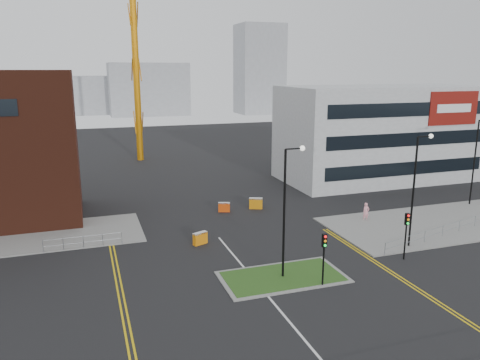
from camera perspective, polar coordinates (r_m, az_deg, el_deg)
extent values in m
plane|color=black|center=(26.11, 8.46, -19.36)|extent=(200.00, 200.00, 0.00)
cube|color=slate|center=(48.58, 24.38, -4.62)|extent=(24.00, 10.00, 0.12)
cube|color=slate|center=(33.18, 5.23, -11.69)|extent=(8.60, 4.60, 0.08)
cube|color=#224C19|center=(33.17, 5.23, -11.66)|extent=(8.00, 4.00, 0.12)
cube|color=black|center=(42.87, -26.40, 7.90)|extent=(1.40, 0.10, 1.40)
cube|color=#A8ABAD|center=(63.49, 16.57, 5.51)|extent=(25.00, 12.00, 12.00)
cube|color=black|center=(59.31, 19.66, 1.32)|extent=(22.00, 0.10, 1.60)
cube|color=black|center=(58.72, 19.93, 4.67)|extent=(22.00, 0.10, 1.60)
cube|color=black|center=(58.35, 20.20, 8.07)|extent=(22.00, 0.10, 1.60)
cube|color=maroon|center=(62.22, 24.60, 7.96)|extent=(7.00, 0.15, 4.00)
cube|color=white|center=(62.15, 24.67, 7.95)|extent=(5.00, 0.05, 1.00)
cylinder|color=orange|center=(74.91, -12.64, 14.64)|extent=(1.00, 1.00, 32.29)
cylinder|color=black|center=(31.56, 5.40, -4.33)|extent=(0.16, 0.16, 9.00)
cylinder|color=black|center=(30.75, 6.61, 3.81)|extent=(1.20, 0.10, 0.10)
sphere|color=silver|center=(31.00, 7.61, 3.86)|extent=(0.36, 0.36, 0.36)
cylinder|color=black|center=(39.38, 20.35, -1.54)|extent=(0.16, 0.16, 9.00)
cylinder|color=black|center=(38.92, 21.58, 4.96)|extent=(1.20, 0.10, 0.10)
sphere|color=silver|center=(39.30, 22.25, 4.98)|extent=(0.36, 0.36, 0.36)
cylinder|color=black|center=(54.44, 26.64, 1.81)|extent=(0.16, 0.16, 9.00)
cylinder|color=black|center=(31.78, 10.12, -10.13)|extent=(0.12, 0.12, 3.00)
cube|color=black|center=(31.15, 10.24, -7.26)|extent=(0.28, 0.22, 0.90)
sphere|color=red|center=(30.94, 10.38, -6.82)|extent=(0.18, 0.18, 0.18)
sphere|color=orange|center=(31.04, 10.36, -7.34)|extent=(0.18, 0.18, 0.18)
sphere|color=#0CCC33|center=(31.15, 10.34, -7.85)|extent=(0.18, 0.18, 0.18)
cylinder|color=black|center=(37.54, 19.49, -6.98)|extent=(0.12, 0.12, 3.00)
cube|color=black|center=(37.01, 19.70, -4.51)|extent=(0.28, 0.22, 0.90)
sphere|color=red|center=(36.83, 19.86, -4.12)|extent=(0.18, 0.18, 0.18)
sphere|color=orange|center=(36.91, 19.82, -4.56)|extent=(0.18, 0.18, 0.18)
sphere|color=#0CCC33|center=(37.00, 19.78, -5.00)|extent=(0.18, 0.18, 0.18)
cylinder|color=gray|center=(39.61, -18.60, -6.54)|extent=(6.00, 0.04, 0.04)
cylinder|color=gray|center=(39.78, -18.55, -7.22)|extent=(6.00, 0.04, 0.04)
cylinder|color=gray|center=(39.94, -22.88, -7.51)|extent=(0.05, 0.05, 1.10)
cylinder|color=gray|center=(39.84, -14.21, -6.88)|extent=(0.05, 0.05, 1.10)
cylinder|color=gray|center=(45.58, 25.23, -4.54)|extent=(19.01, 5.04, 0.04)
cylinder|color=gray|center=(45.73, 25.17, -5.14)|extent=(19.01, 5.04, 0.04)
cylinder|color=gray|center=(38.03, 17.25, -8.07)|extent=(0.05, 0.05, 1.10)
cube|color=silver|center=(27.63, 6.50, -17.30)|extent=(0.15, 30.00, 0.01)
cube|color=gold|center=(32.62, -14.74, -12.62)|extent=(0.12, 24.00, 0.01)
cube|color=gold|center=(32.63, -14.21, -12.58)|extent=(0.12, 24.00, 0.01)
cube|color=gold|center=(35.19, 18.05, -10.88)|extent=(0.12, 20.00, 0.01)
cube|color=gold|center=(35.36, 18.45, -10.79)|extent=(0.12, 20.00, 0.01)
cube|color=gray|center=(150.92, -11.07, 10.80)|extent=(24.00, 12.00, 16.00)
cube|color=gray|center=(154.67, 2.39, 13.31)|extent=(14.00, 12.00, 28.00)
cube|color=gray|center=(159.63, -18.05, 9.81)|extent=(30.00, 12.00, 12.00)
imported|color=pink|center=(45.85, 15.11, -3.79)|extent=(0.66, 0.43, 1.81)
cube|color=orange|center=(38.85, -4.88, -7.10)|extent=(1.29, 0.83, 1.02)
cube|color=silver|center=(38.69, -4.89, -6.46)|extent=(1.29, 0.83, 0.12)
cube|color=#D4430B|center=(47.29, -1.95, -3.34)|extent=(1.22, 0.75, 0.96)
cube|color=silver|center=(47.17, -1.95, -2.83)|extent=(1.22, 0.75, 0.12)
cube|color=#CA780B|center=(48.32, 1.94, -2.87)|extent=(1.43, 0.91, 1.13)
cube|color=silver|center=(48.18, 1.94, -2.28)|extent=(1.43, 0.91, 0.14)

